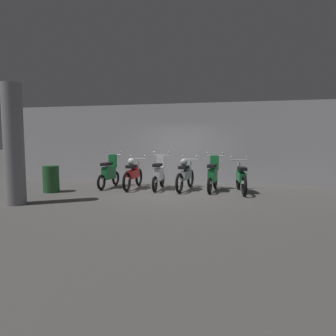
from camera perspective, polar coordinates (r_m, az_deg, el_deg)
name	(u,v)px	position (r m, az deg, el deg)	size (l,w,h in m)	color
ground_plane	(170,191)	(9.79, 0.33, -4.54)	(80.00, 80.00, 0.00)	#565451
back_wall	(182,143)	(11.98, 2.71, 4.82)	(16.00, 0.30, 3.14)	#ADADB2
motorbike_slot_0	(109,173)	(10.77, -11.29, -0.91)	(0.59, 1.68, 1.29)	black
motorbike_slot_1	(133,173)	(10.39, -6.75, -1.06)	(0.59, 1.95, 1.15)	black
motorbike_slot_2	(159,174)	(10.16, -1.79, -1.17)	(0.59, 1.68, 1.29)	black
motorbike_slot_3	(185,175)	(10.02, 3.39, -1.27)	(0.59, 1.94, 1.15)	black
motorbike_slot_4	(213,175)	(9.93, 8.66, -1.38)	(0.59, 1.68, 1.29)	black
motorbike_slot_5	(241,177)	(9.81, 13.94, -1.77)	(0.59, 1.95, 1.15)	black
support_pillar	(14,145)	(8.65, -27.67, 4.02)	(0.50, 0.50, 3.14)	gray
trash_bin	(51,179)	(10.32, -21.69, -1.99)	(0.51, 0.51, 0.86)	#26592D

